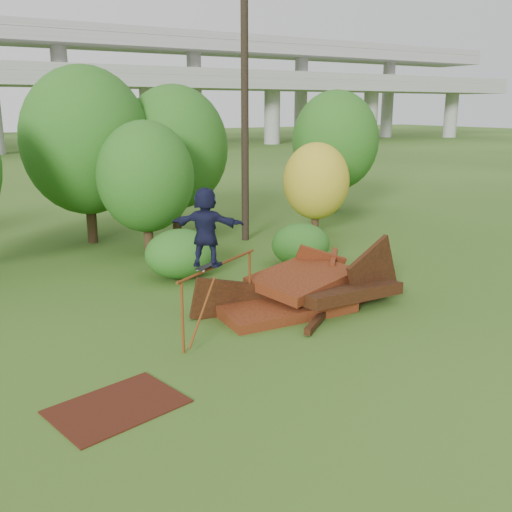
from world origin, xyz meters
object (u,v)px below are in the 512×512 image
skater (206,227)px  flat_plate (117,406)px  scrap_pile (306,291)px  utility_pole (245,104)px

skater → flat_plate: bearing=76.7°
skater → flat_plate: skater is taller
scrap_pile → skater: skater is taller
scrap_pile → utility_pole: (2.43, 7.53, 4.76)m
scrap_pile → utility_pole: size_ratio=0.59×
flat_plate → utility_pole: utility_pole is taller
skater → utility_pole: bearing=-83.7°
flat_plate → scrap_pile: bearing=23.9°
scrap_pile → flat_plate: bearing=-156.1°
scrap_pile → flat_plate: size_ratio=2.79×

